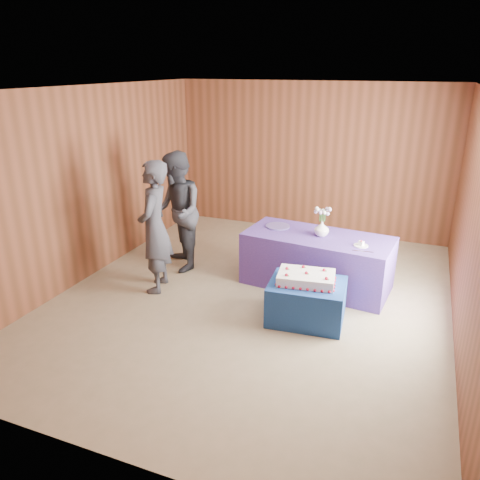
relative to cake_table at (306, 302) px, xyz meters
The scene contains 13 objects.
ground 0.90m from the cake_table, 159.14° to the left, with size 6.00×6.00×0.00m, color gray.
room_shell 1.78m from the cake_table, 159.14° to the left, with size 5.04×6.04×2.72m.
cake_table is the anchor object (origin of this frame).
serving_table 1.02m from the cake_table, 96.13° to the left, with size 2.00×0.90×0.75m, color #583695.
sheet_cake 0.31m from the cake_table, 154.10° to the left, with size 0.75×0.56×0.16m.
vase 1.18m from the cake_table, 94.08° to the left, with size 0.20×0.20×0.21m, color white.
flower_spray 1.33m from the cake_table, 94.08° to the left, with size 0.23×0.23×0.18m.
platter 1.46m from the cake_table, 122.68° to the left, with size 0.35×0.35×0.02m, color #574891.
plate 1.08m from the cake_table, 59.04° to the left, with size 0.19×0.19×0.01m, color silver.
cake_slice 1.10m from the cake_table, 59.01° to the left, with size 0.08×0.07×0.08m.
knife 0.98m from the cake_table, 49.73° to the left, with size 0.26×0.02×0.00m, color #B7B6BB.
guest_left 2.24m from the cake_table, behind, with size 0.66×0.43×1.81m, color #363740.
guest_right 2.45m from the cake_table, 159.35° to the left, with size 0.87×0.68×1.80m, color #33343D.
Camera 1 is at (1.92, -5.31, 2.96)m, focal length 35.00 mm.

